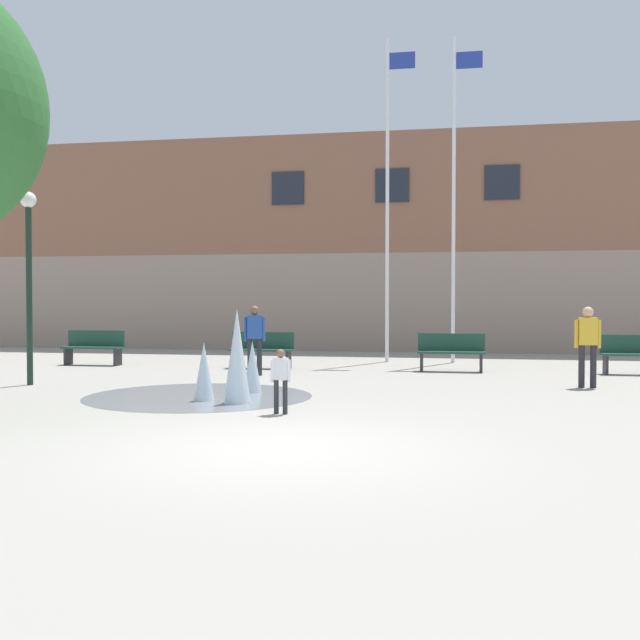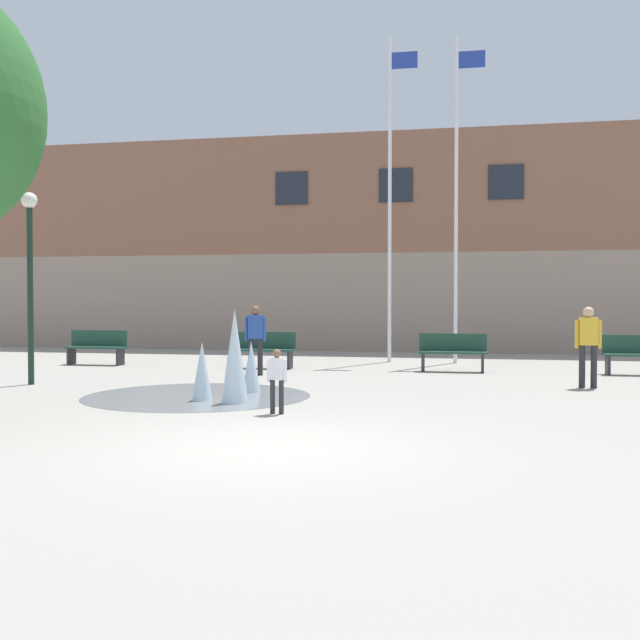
{
  "view_description": "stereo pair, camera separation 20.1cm",
  "coord_description": "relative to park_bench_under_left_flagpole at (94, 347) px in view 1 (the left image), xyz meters",
  "views": [
    {
      "loc": [
        2.09,
        -8.44,
        1.74
      ],
      "look_at": [
        -0.73,
        7.0,
        1.3
      ],
      "focal_mm": 42.0,
      "sensor_mm": 36.0,
      "label": 1
    },
    {
      "loc": [
        2.29,
        -8.41,
        1.74
      ],
      "look_at": [
        -0.73,
        7.0,
        1.3
      ],
      "focal_mm": 42.0,
      "sensor_mm": 36.0,
      "label": 2
    }
  ],
  "objects": [
    {
      "name": "ground_plane",
      "position": [
        7.32,
        -9.85,
        -0.48
      ],
      "size": [
        100.0,
        100.0,
        0.0
      ],
      "primitive_type": "plane",
      "color": "#9E998E"
    },
    {
      "name": "library_building",
      "position": [
        7.32,
        9.31,
        3.15
      ],
      "size": [
        36.0,
        6.05,
        7.26
      ],
      "color": "gray",
      "rests_on": "ground"
    },
    {
      "name": "splash_fountain",
      "position": [
        5.5,
        -5.89,
        0.06
      ],
      "size": [
        4.06,
        4.06,
        1.59
      ],
      "color": "gray",
      "rests_on": "ground"
    },
    {
      "name": "park_bench_under_left_flagpole",
      "position": [
        0.0,
        0.0,
        0.0
      ],
      "size": [
        1.6,
        0.44,
        0.91
      ],
      "color": "#28282D",
      "rests_on": "ground"
    },
    {
      "name": "park_bench_under_right_flagpole",
      "position": [
        4.61,
        -0.14,
        0.0
      ],
      "size": [
        1.6,
        0.44,
        0.91
      ],
      "color": "#28282D",
      "rests_on": "ground"
    },
    {
      "name": "park_bench_near_trashcan",
      "position": [
        9.29,
        -0.1,
        0.0
      ],
      "size": [
        1.6,
        0.44,
        0.91
      ],
      "color": "#28282D",
      "rests_on": "ground"
    },
    {
      "name": "park_bench_far_right",
      "position": [
        13.51,
        -0.1,
        0.0
      ],
      "size": [
        1.6,
        0.44,
        0.91
      ],
      "color": "#28282D",
      "rests_on": "ground"
    },
    {
      "name": "adult_near_bench",
      "position": [
        11.95,
        -2.97,
        0.45
      ],
      "size": [
        0.5,
        0.21,
        1.59
      ],
      "rotation": [
        0.0,
        0.0,
        0.02
      ],
      "color": "#28282D",
      "rests_on": "ground"
    },
    {
      "name": "child_in_fountain",
      "position": [
        6.81,
        -7.34,
        0.1
      ],
      "size": [
        0.31,
        0.2,
        0.99
      ],
      "rotation": [
        0.0,
        0.0,
        2.73
      ],
      "color": "#28282D",
      "rests_on": "ground"
    },
    {
      "name": "adult_in_red",
      "position": [
        4.89,
        -1.85,
        0.45
      ],
      "size": [
        0.5,
        0.29,
        1.59
      ],
      "rotation": [
        0.0,
        0.0,
        0.28
      ],
      "color": "#28282D",
      "rests_on": "ground"
    },
    {
      "name": "flagpole_left",
      "position": [
        7.55,
        2.41,
        4.22
      ],
      "size": [
        0.8,
        0.1,
        8.9
      ],
      "color": "silver",
      "rests_on": "ground"
    },
    {
      "name": "flagpole_right",
      "position": [
        9.35,
        2.41,
        4.18
      ],
      "size": [
        0.8,
        0.1,
        8.81
      ],
      "color": "silver",
      "rests_on": "ground"
    },
    {
      "name": "lamp_post_left_lane",
      "position": [
        0.92,
        -4.5,
        2.07
      ],
      "size": [
        0.32,
        0.32,
        3.9
      ],
      "color": "#192D23",
      "rests_on": "ground"
    }
  ]
}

